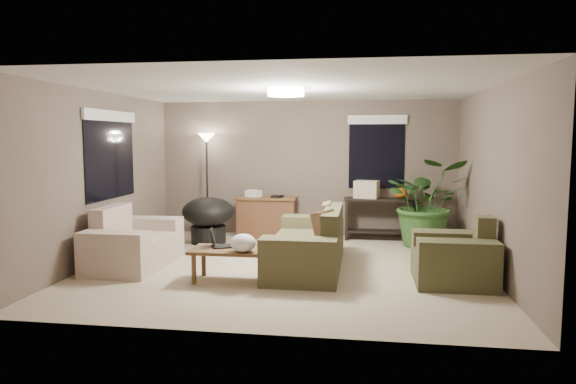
# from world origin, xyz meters

# --- Properties ---
(room_shell) EXTENTS (5.50, 5.50, 5.50)m
(room_shell) POSITION_xyz_m (0.00, 0.00, 1.25)
(room_shell) COLOR #C0A88F
(room_shell) RESTS_ON ground
(main_sofa) EXTENTS (0.95, 2.20, 0.85)m
(main_sofa) POSITION_xyz_m (0.33, 0.02, 0.29)
(main_sofa) COLOR brown
(main_sofa) RESTS_ON ground
(throw_pillows) EXTENTS (0.39, 1.38, 0.47)m
(throw_pillows) POSITION_xyz_m (0.59, 0.02, 0.65)
(throw_pillows) COLOR #8C7251
(throw_pillows) RESTS_ON main_sofa
(loveseat) EXTENTS (0.90, 1.60, 0.85)m
(loveseat) POSITION_xyz_m (-2.19, -0.20, 0.30)
(loveseat) COLOR beige
(loveseat) RESTS_ON ground
(armchair) EXTENTS (0.95, 1.00, 0.85)m
(armchair) POSITION_xyz_m (2.21, -0.46, 0.30)
(armchair) COLOR brown
(armchair) RESTS_ON ground
(coffee_table) EXTENTS (1.00, 0.55, 0.42)m
(coffee_table) POSITION_xyz_m (-0.59, -0.79, 0.36)
(coffee_table) COLOR brown
(coffee_table) RESTS_ON ground
(laptop) EXTENTS (0.41, 0.34, 0.24)m
(laptop) POSITION_xyz_m (-0.76, -0.69, 0.48)
(laptop) COLOR black
(laptop) RESTS_ON coffee_table
(plastic_bag) EXTENTS (0.38, 0.36, 0.22)m
(plastic_bag) POSITION_xyz_m (-0.39, -0.94, 0.53)
(plastic_bag) COLOR white
(plastic_bag) RESTS_ON coffee_table
(desk) EXTENTS (1.10, 0.50, 0.75)m
(desk) POSITION_xyz_m (-0.67, 2.12, 0.38)
(desk) COLOR brown
(desk) RESTS_ON ground
(desk_papers) EXTENTS (0.71, 0.31, 0.12)m
(desk_papers) POSITION_xyz_m (-0.83, 2.11, 0.80)
(desk_papers) COLOR silver
(desk_papers) RESTS_ON desk
(console_table) EXTENTS (1.30, 0.40, 0.75)m
(console_table) POSITION_xyz_m (1.38, 2.22, 0.44)
(console_table) COLOR black
(console_table) RESTS_ON ground
(pumpkin) EXTENTS (0.25, 0.25, 0.19)m
(pumpkin) POSITION_xyz_m (1.73, 2.22, 0.85)
(pumpkin) COLOR orange
(pumpkin) RESTS_ON console_table
(cardboard_box) EXTENTS (0.47, 0.40, 0.31)m
(cardboard_box) POSITION_xyz_m (1.13, 2.22, 0.91)
(cardboard_box) COLOR beige
(cardboard_box) RESTS_ON console_table
(papasan_chair) EXTENTS (0.95, 0.95, 0.80)m
(papasan_chair) POSITION_xyz_m (-1.59, 1.49, 0.47)
(papasan_chair) COLOR black
(papasan_chair) RESTS_ON ground
(floor_lamp) EXTENTS (0.32, 0.32, 1.91)m
(floor_lamp) POSITION_xyz_m (-1.83, 2.24, 1.60)
(floor_lamp) COLOR black
(floor_lamp) RESTS_ON ground
(ceiling_fixture) EXTENTS (0.50, 0.50, 0.10)m
(ceiling_fixture) POSITION_xyz_m (0.00, 0.00, 2.44)
(ceiling_fixture) COLOR white
(ceiling_fixture) RESTS_ON room_shell
(houseplant) EXTENTS (1.34, 1.49, 1.16)m
(houseplant) POSITION_xyz_m (2.13, 1.76, 0.58)
(houseplant) COLOR #2D5923
(houseplant) RESTS_ON ground
(cat_scratching_post) EXTENTS (0.32, 0.32, 0.50)m
(cat_scratching_post) POSITION_xyz_m (2.48, 0.49, 0.21)
(cat_scratching_post) COLOR tan
(cat_scratching_post) RESTS_ON ground
(window_left) EXTENTS (0.05, 1.56, 1.33)m
(window_left) POSITION_xyz_m (-2.73, 0.30, 1.78)
(window_left) COLOR black
(window_left) RESTS_ON room_shell
(window_back) EXTENTS (1.06, 0.05, 1.33)m
(window_back) POSITION_xyz_m (1.30, 2.48, 1.79)
(window_back) COLOR black
(window_back) RESTS_ON room_shell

